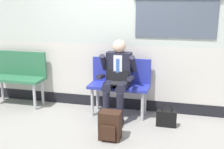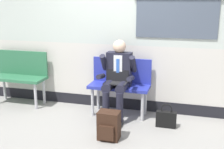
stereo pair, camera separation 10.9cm
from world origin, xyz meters
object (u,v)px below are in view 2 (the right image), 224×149
Objects in this scene: person_seated at (117,77)px; handbag at (166,119)px; backpack at (109,126)px; bench_empty at (20,73)px; bench_with_person at (120,82)px.

person_seated reaches higher than handbag.
bench_empty is at bearing 154.17° from backpack.
backpack is at bearing -84.01° from person_seated.
person_seated is at bearing -90.00° from bench_with_person.
backpack reaches higher than handbag.
bench_with_person is at bearing 94.75° from backpack.
person_seated is at bearing -6.06° from bench_empty.
bench_empty is 1.93m from person_seated.
bench_empty is (-1.91, 0.00, 0.01)m from bench_with_person.
handbag is (2.72, -0.36, -0.44)m from bench_empty.
bench_with_person reaches higher than backpack.
handbag is (0.81, -0.35, -0.43)m from bench_with_person.
person_seated reaches higher than bench_with_person.
backpack is 0.95m from handbag.
bench_with_person reaches higher than handbag.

